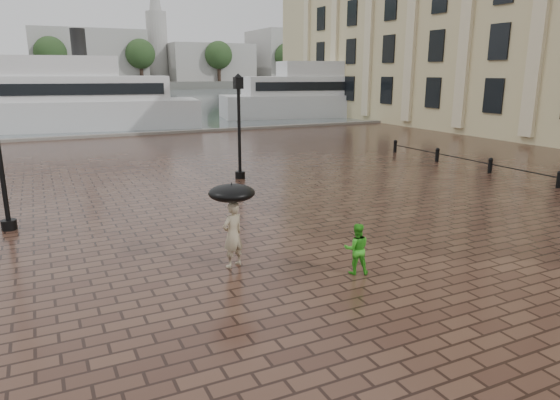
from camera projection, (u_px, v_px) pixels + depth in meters
name	position (u px, v px, depth m)	size (l,w,h in m)	color
ground	(371.00, 340.00, 8.81)	(300.00, 300.00, 0.00)	#382119
harbour_water	(65.00, 99.00, 89.03)	(240.00, 240.00, 0.00)	#4A575A
quay_edge	(113.00, 137.00, 36.71)	(80.00, 0.60, 0.30)	slate
far_shore	(51.00, 85.00, 148.07)	(300.00, 60.00, 2.00)	#4C4C47
distant_skyline	(216.00, 56.00, 157.56)	(102.50, 22.00, 33.00)	#A09E98
far_trees	(50.00, 53.00, 126.80)	(188.00, 8.00, 13.50)	#2D2119
bollard_row	(559.00, 178.00, 20.29)	(0.22, 21.22, 0.73)	black
street_lamps	(36.00, 132.00, 19.49)	(15.44, 12.44, 4.40)	black
adult_pedestrian	(233.00, 234.00, 11.95)	(0.59, 0.39, 1.63)	tan
child_pedestrian	(357.00, 249.00, 11.59)	(0.59, 0.46, 1.22)	green
ferry_near	(45.00, 100.00, 40.36)	(24.98, 9.47, 7.99)	silver
ferry_far	(333.00, 94.00, 53.51)	(24.35, 9.86, 7.78)	silver
umbrella	(232.00, 193.00, 11.70)	(1.10, 1.10, 1.12)	black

